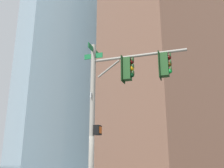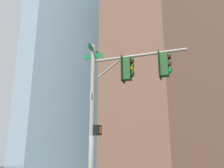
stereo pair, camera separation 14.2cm
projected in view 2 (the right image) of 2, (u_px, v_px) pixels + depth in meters
name	position (u px, v px, depth m)	size (l,w,h in m)	color
signal_pole_assembly	(119.00, 89.00, 11.10)	(3.33, 3.50, 6.68)	#9E998C
building_brick_nearside	(190.00, 27.00, 46.03)	(27.19, 17.86, 48.89)	#845B47
building_brick_midblock	(147.00, 84.00, 66.78)	(18.09, 16.20, 41.48)	brown
building_glass_tower	(70.00, 30.00, 69.98)	(22.56, 28.52, 71.11)	#8CB2C6
building_brick_farside	(217.00, 89.00, 69.68)	(22.08, 15.81, 40.70)	brown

